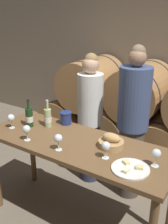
{
  "coord_description": "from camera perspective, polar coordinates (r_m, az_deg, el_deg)",
  "views": [
    {
      "loc": [
        1.24,
        -1.77,
        2.07
      ],
      "look_at": [
        0.0,
        0.14,
        1.18
      ],
      "focal_mm": 42.0,
      "sensor_mm": 36.0,
      "label": 1
    }
  ],
  "objects": [
    {
      "name": "wine_bottle_red",
      "position": [
        2.77,
        -11.83,
        -1.11
      ],
      "size": [
        0.08,
        0.08,
        0.3
      ],
      "color": "#193819",
      "rests_on": "tasting_table"
    },
    {
      "name": "barrel_stack",
      "position": [
        3.85,
        11.81,
        -0.79
      ],
      "size": [
        3.14,
        0.94,
        1.41
      ],
      "color": "#9E7042",
      "rests_on": "ground_plane"
    },
    {
      "name": "wine_glass_center",
      "position": [
        2.26,
        -5.63,
        -5.81
      ],
      "size": [
        0.07,
        0.07,
        0.15
      ],
      "color": "white",
      "rests_on": "tasting_table"
    },
    {
      "name": "blue_crock",
      "position": [
        2.79,
        -3.98,
        -1.2
      ],
      "size": [
        0.13,
        0.13,
        0.13
      ],
      "color": "navy",
      "rests_on": "tasting_table"
    },
    {
      "name": "tasting_table",
      "position": [
        2.5,
        -1.73,
        -8.99
      ],
      "size": [
        1.84,
        0.69,
        0.93
      ],
      "color": "brown",
      "rests_on": "ground_plane"
    },
    {
      "name": "wine_bottle_white",
      "position": [
        2.74,
        -7.87,
        -1.19
      ],
      "size": [
        0.08,
        0.08,
        0.29
      ],
      "color": "#ADBC7F",
      "rests_on": "tasting_table"
    },
    {
      "name": "bread_basket",
      "position": [
        2.34,
        5.93,
        -6.48
      ],
      "size": [
        0.23,
        0.23,
        0.13
      ],
      "color": "tan",
      "rests_on": "tasting_table"
    },
    {
      "name": "person_left",
      "position": [
        3.17,
        1.34,
        -1.45
      ],
      "size": [
        0.3,
        0.3,
        1.63
      ],
      "color": "#2D334C",
      "rests_on": "ground_plane"
    },
    {
      "name": "stone_wall_back",
      "position": [
        4.16,
        15.94,
        14.09
      ],
      "size": [
        10.0,
        0.12,
        3.2
      ],
      "color": "gray",
      "rests_on": "ground_plane"
    },
    {
      "name": "wine_glass_far_right",
      "position": [
        2.11,
        15.47,
        -8.77
      ],
      "size": [
        0.07,
        0.07,
        0.15
      ],
      "color": "white",
      "rests_on": "tasting_table"
    },
    {
      "name": "person_right",
      "position": [
        2.93,
        10.5,
        -2.74
      ],
      "size": [
        0.34,
        0.34,
        1.75
      ],
      "color": "#4C4238",
      "rests_on": "ground_plane"
    },
    {
      "name": "wine_glass_left",
      "position": [
        2.48,
        -12.41,
        -3.75
      ],
      "size": [
        0.07,
        0.07,
        0.15
      ],
      "color": "white",
      "rests_on": "tasting_table"
    },
    {
      "name": "cheese_plate",
      "position": [
        2.07,
        10.07,
        -12.02
      ],
      "size": [
        0.29,
        0.29,
        0.04
      ],
      "color": "white",
      "rests_on": "tasting_table"
    },
    {
      "name": "wine_glass_far_left",
      "position": [
        2.77,
        -15.62,
        -1.29
      ],
      "size": [
        0.07,
        0.07,
        0.15
      ],
      "color": "white",
      "rests_on": "tasting_table"
    },
    {
      "name": "wine_glass_right",
      "position": [
        2.14,
        4.78,
        -7.46
      ],
      "size": [
        0.07,
        0.07,
        0.15
      ],
      "color": "white",
      "rests_on": "tasting_table"
    },
    {
      "name": "ground_plane",
      "position": [
        2.99,
        -1.55,
        -22.46
      ],
      "size": [
        10.0,
        10.0,
        0.0
      ],
      "primitive_type": "plane",
      "color": "#726654"
    }
  ]
}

